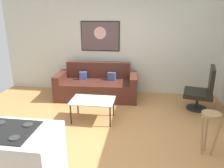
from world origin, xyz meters
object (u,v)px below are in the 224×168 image
armchair (203,90)px  couch (97,86)px  bar_stool (210,124)px  coffee_table (93,102)px  wall_painting (100,36)px

armchair → couch: bearing=170.4°
bar_stool → armchair: bearing=80.1°
coffee_table → wall_painting: wall_painting is taller
armchair → bar_stool: (-0.30, -1.72, 0.05)m
coffee_table → wall_painting: bearing=95.6°
coffee_table → bar_stool: 2.22m
coffee_table → couch: bearing=97.9°
coffee_table → bar_stool: bearing=-23.3°
couch → wall_painting: size_ratio=2.02×
couch → bar_stool: (2.21, -2.14, 0.22)m
armchair → coffee_table: bearing=-160.2°
bar_stool → wall_painting: bearing=129.6°
armchair → bar_stool: armchair is taller
couch → wall_painting: bearing=89.8°
bar_stool → coffee_table: bearing=156.7°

